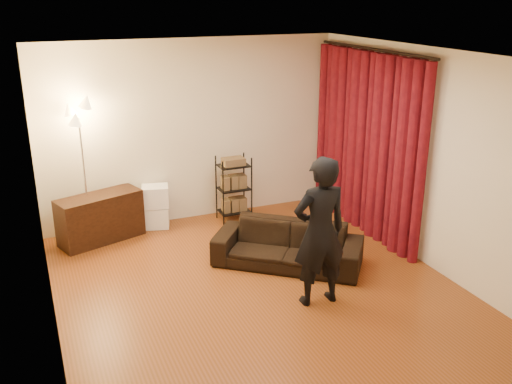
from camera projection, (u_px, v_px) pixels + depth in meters
name	position (u px, v px, depth m)	size (l,w,h in m)	color
floor	(258.00, 289.00, 6.72)	(5.00, 5.00, 0.00)	brown
ceiling	(258.00, 55.00, 5.82)	(5.00, 5.00, 0.00)	white
wall_back	(192.00, 131.00, 8.44)	(5.00, 5.00, 0.00)	#F1E6C7
wall_front	(394.00, 281.00, 4.09)	(5.00, 5.00, 0.00)	#F1E6C7
wall_left	(42.00, 209.00, 5.45)	(5.00, 5.00, 0.00)	#F1E6C7
wall_right	(424.00, 158.00, 7.09)	(5.00, 5.00, 0.00)	#F1E6C7
curtain_rod	(373.00, 49.00, 7.62)	(0.04, 0.04, 2.65)	black
curtain	(366.00, 144.00, 8.05)	(0.22, 2.65, 2.55)	maroon
sofa	(288.00, 245.00, 7.22)	(1.85, 0.72, 0.54)	black
person	(320.00, 232.00, 6.17)	(0.62, 0.41, 1.70)	black
media_cabinet	(100.00, 218.00, 7.92)	(1.15, 0.43, 0.67)	black
storage_boxes	(155.00, 207.00, 8.37)	(0.39, 0.31, 0.65)	white
wire_shelf	(234.00, 189.00, 8.60)	(0.45, 0.32, 1.00)	black
floor_lamp	(84.00, 173.00, 7.73)	(0.35, 0.35, 1.95)	silver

